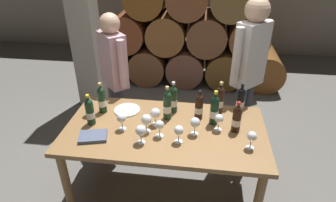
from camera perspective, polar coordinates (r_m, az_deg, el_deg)
name	(u,v)px	position (r m, az deg, el deg)	size (l,w,h in m)	color
ground_plane	(165,191)	(2.93, -0.54, -17.62)	(14.00, 14.00, 0.00)	#66635E
barrel_stack	(187,37)	(4.78, 3.86, 12.73)	(3.12, 0.90, 1.69)	brown
stone_pillar	(82,15)	(3.99, -16.77, 16.24)	(0.32, 0.32, 2.60)	gray
dining_table	(165,137)	(2.48, -0.61, -7.13)	(1.70, 0.90, 0.76)	olive
wine_bottle_0	(167,105)	(2.48, -0.15, -0.84)	(0.07, 0.07, 0.32)	#19381E
wine_bottle_1	(237,119)	(2.39, 13.61, -3.44)	(0.07, 0.07, 0.28)	black
wine_bottle_2	(173,99)	(2.58, 1.08, 0.38)	(0.07, 0.07, 0.30)	#19381E
wine_bottle_3	(102,100)	(2.65, -13.14, 0.29)	(0.07, 0.07, 0.30)	#19381E
wine_bottle_4	(199,106)	(2.50, 6.23, -1.10)	(0.07, 0.07, 0.27)	black
wine_bottle_5	(90,111)	(2.50, -15.39, -2.01)	(0.07, 0.07, 0.28)	#19381E
wine_bottle_6	(240,101)	(2.65, 14.33, 0.09)	(0.07, 0.07, 0.30)	black
wine_bottle_7	(220,100)	(2.61, 10.35, 0.25)	(0.07, 0.07, 0.31)	black
wine_bottle_8	(214,110)	(2.44, 9.29, -1.79)	(0.07, 0.07, 0.32)	black
wine_glass_0	(219,119)	(2.38, 10.20, -3.60)	(0.08, 0.08, 0.15)	white
wine_glass_1	(160,125)	(2.27, -1.70, -4.92)	(0.07, 0.07, 0.15)	white
wine_glass_2	(155,113)	(2.41, -2.56, -2.49)	(0.09, 0.09, 0.16)	white
wine_glass_3	(179,131)	(2.21, 2.18, -5.99)	(0.08, 0.08, 0.15)	white
wine_glass_4	(252,137)	(2.24, 16.47, -6.90)	(0.07, 0.07, 0.15)	white
wine_glass_5	(146,120)	(2.33, -4.36, -3.79)	(0.09, 0.09, 0.16)	white
wine_glass_6	(195,123)	(2.30, 5.44, -4.38)	(0.08, 0.08, 0.16)	white
wine_glass_7	(122,118)	(2.38, -9.30, -3.48)	(0.08, 0.08, 0.15)	white
wine_glass_8	(89,104)	(2.64, -15.56, -0.61)	(0.09, 0.09, 0.16)	white
wine_glass_9	(141,131)	(2.21, -5.49, -5.96)	(0.09, 0.09, 0.16)	white
tasting_notebook	(93,136)	(2.39, -14.81, -6.87)	(0.22, 0.16, 0.03)	#4C5670
serving_plate	(127,110)	(2.68, -8.20, -1.80)	(0.24, 0.24, 0.01)	white
sommelier_presenting	(249,67)	(2.97, 15.88, 6.58)	(0.37, 0.37, 1.72)	#383842
taster_seated_left	(114,72)	(3.10, -10.68, 5.75)	(0.36, 0.39, 1.54)	#383842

